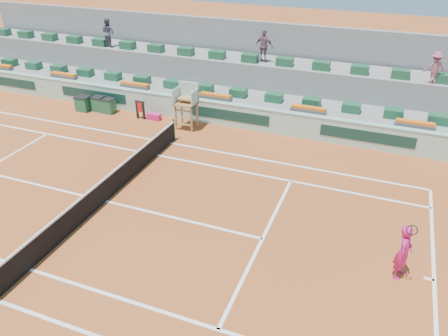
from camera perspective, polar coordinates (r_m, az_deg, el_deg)
The scene contains 20 objects.
ground at distance 17.76m, azimuth -15.17°, elevation -4.22°, with size 90.00×90.00×0.00m, color #92441C.
seating_tier_lower at distance 25.80m, azimuth -1.70°, elevation 9.30°, with size 36.00×4.00×1.20m, color gray.
seating_tier_upper at distance 26.97m, azimuth -0.38°, elevation 11.80°, with size 36.00×2.40×2.60m, color gray.
stadium_back_wall at distance 28.14m, azimuth 0.85°, elevation 14.48°, with size 36.00×0.40×4.40m, color gray.
player_bag at distance 24.45m, azimuth -9.13°, elevation 6.65°, with size 0.77×0.34×0.34m, color #D31B6F.
spectator_left at distance 29.35m, azimuth -14.90°, elevation 16.73°, with size 0.84×0.66×1.73m, color #4A4B57.
spectator_mid at distance 25.21m, azimuth 5.25°, elevation 15.57°, with size 1.04×0.43×1.77m, color #764F5B.
spectator_right at distance 23.90m, azimuth 25.85°, elevation 11.71°, with size 1.00×0.58×1.55m, color #984C5C.
court_lines at distance 17.76m, azimuth -15.17°, elevation -4.20°, with size 23.89×11.09×0.01m.
tennis_net at distance 17.48m, azimuth -15.39°, elevation -2.78°, with size 0.10×11.97×1.10m.
advertising_hoarding at distance 23.91m, azimuth -3.71°, elevation 7.63°, with size 36.00×0.34×1.26m.
umpire_chair at distance 22.74m, azimuth -4.89°, elevation 8.86°, with size 1.10×0.90×2.40m.
seat_row_lower at distance 24.75m, azimuth -2.55°, elevation 10.39°, with size 32.90×0.60×0.44m.
seat_row_upper at distance 26.00m, azimuth -0.90°, elevation 14.61°, with size 32.90×0.60×0.44m.
flower_planters at distance 24.72m, azimuth -6.54°, elevation 9.99°, with size 26.80×0.36×0.28m.
drink_cooler_a at distance 25.81m, azimuth -14.89°, elevation 7.88°, with size 0.72×0.62×0.84m.
drink_cooler_b at distance 26.22m, azimuth -15.98°, elevation 8.07°, with size 0.74×0.64×0.84m.
drink_cooler_c at distance 26.53m, azimuth -17.90°, elevation 8.03°, with size 0.79×0.68×0.84m.
towel_rack at distance 24.51m, azimuth -10.90°, elevation 7.65°, with size 0.61×0.10×1.03m.
tennis_player at distance 14.39m, azimuth 22.42°, elevation -10.08°, with size 0.56×0.93×2.28m.
Camera 1 is at (9.46, -11.54, 9.62)m, focal length 35.00 mm.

